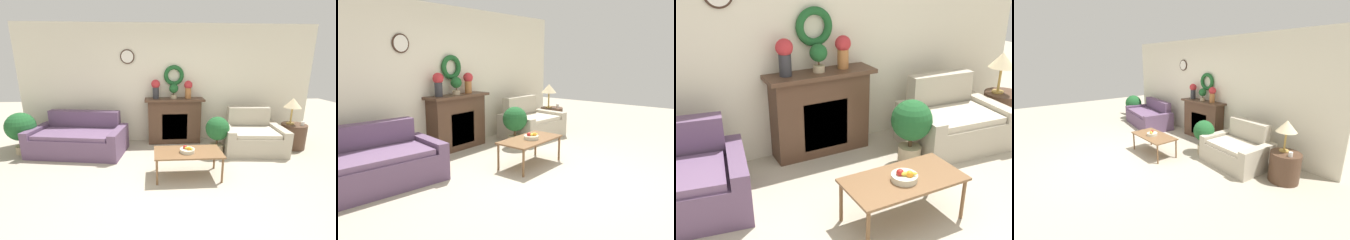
% 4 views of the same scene
% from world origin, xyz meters
% --- Properties ---
extents(ground_plane, '(16.00, 16.00, 0.00)m').
position_xyz_m(ground_plane, '(0.00, 0.00, 0.00)').
color(ground_plane, '#ADA38E').
extents(wall_back, '(6.80, 0.16, 2.70)m').
position_xyz_m(wall_back, '(-0.00, 2.50, 1.36)').
color(wall_back, beige).
rests_on(wall_back, ground_plane).
extents(fireplace, '(1.35, 0.41, 1.06)m').
position_xyz_m(fireplace, '(0.09, 2.29, 0.53)').
color(fireplace, '#4C3323').
rests_on(fireplace, ground_plane).
extents(couch_left, '(2.03, 1.22, 0.84)m').
position_xyz_m(couch_left, '(-1.97, 1.81, 0.30)').
color(couch_left, '#604766').
rests_on(couch_left, ground_plane).
extents(loveseat_right, '(1.34, 1.05, 0.89)m').
position_xyz_m(loveseat_right, '(1.72, 1.70, 0.30)').
color(loveseat_right, '#B2A893').
rests_on(loveseat_right, ground_plane).
extents(coffee_table, '(1.12, 0.57, 0.45)m').
position_xyz_m(coffee_table, '(0.16, 0.63, 0.41)').
color(coffee_table, brown).
rests_on(coffee_table, ground_plane).
extents(fruit_bowl, '(0.24, 0.24, 0.12)m').
position_xyz_m(fruit_bowl, '(0.15, 0.60, 0.49)').
color(fruit_bowl, beige).
rests_on(fruit_bowl, coffee_table).
extents(side_table_by_loveseat, '(0.53, 0.53, 0.54)m').
position_xyz_m(side_table_by_loveseat, '(2.71, 1.77, 0.27)').
color(side_table_by_loveseat, '#4C3323').
rests_on(side_table_by_loveseat, ground_plane).
extents(table_lamp, '(0.36, 0.36, 0.58)m').
position_xyz_m(table_lamp, '(2.64, 1.82, 1.00)').
color(table_lamp, '#B28E42').
rests_on(table_lamp, side_table_by_loveseat).
extents(mug, '(0.07, 0.07, 0.08)m').
position_xyz_m(mug, '(2.83, 1.68, 0.58)').
color(mug, silver).
rests_on(mug, side_table_by_loveseat).
extents(vase_on_mantel_left, '(0.20, 0.20, 0.43)m').
position_xyz_m(vase_on_mantel_left, '(-0.34, 2.30, 1.31)').
color(vase_on_mantel_left, '#2D2D33').
rests_on(vase_on_mantel_left, fireplace).
extents(vase_on_mantel_right, '(0.19, 0.19, 0.40)m').
position_xyz_m(vase_on_mantel_right, '(0.41, 2.30, 1.29)').
color(vase_on_mantel_right, '#AD6B38').
rests_on(vase_on_mantel_right, fireplace).
extents(potted_plant_on_mantel, '(0.21, 0.21, 0.34)m').
position_xyz_m(potted_plant_on_mantel, '(0.07, 2.28, 1.26)').
color(potted_plant_on_mantel, tan).
rests_on(potted_plant_on_mantel, fireplace).
extents(potted_plant_floor_by_couch, '(0.59, 0.59, 0.87)m').
position_xyz_m(potted_plant_floor_by_couch, '(-3.15, 1.86, 0.54)').
color(potted_plant_floor_by_couch, tan).
rests_on(potted_plant_floor_by_couch, ground_plane).
extents(potted_plant_floor_by_loveseat, '(0.49, 0.49, 0.80)m').
position_xyz_m(potted_plant_floor_by_loveseat, '(0.91, 1.52, 0.50)').
color(potted_plant_floor_by_loveseat, tan).
rests_on(potted_plant_floor_by_loveseat, ground_plane).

